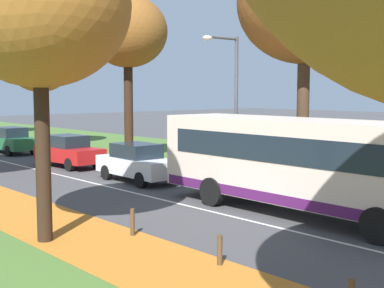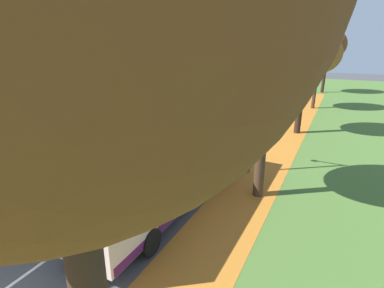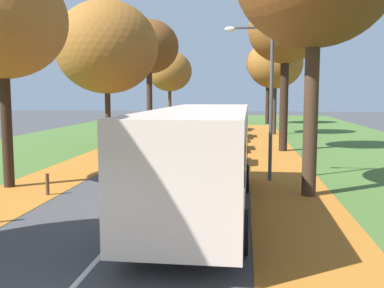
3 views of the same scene
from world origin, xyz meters
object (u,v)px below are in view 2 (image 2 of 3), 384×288
at_px(tree_left_distant, 251,51).
at_px(car_red_following, 254,118).
at_px(streetlamp_right, 247,106).
at_px(tree_right_distant, 328,45).
at_px(bollard_fifth, 102,164).
at_px(car_white_lead, 230,136).
at_px(car_green_third_in_line, 276,103).
at_px(tree_right_far, 320,54).
at_px(bollard_fourth, 55,188).
at_px(car_blue_fourth_in_line, 283,95).
at_px(tree_right_mid, 307,41).
at_px(tree_left_near, 80,60).
at_px(tree_left_mid, 181,51).
at_px(tree_left_far, 226,40).
at_px(tree_right_near, 270,36).
at_px(bus, 169,169).

relative_size(tree_left_distant, car_red_following, 1.87).
bearing_deg(streetlamp_right, tree_right_distant, 86.83).
relative_size(bollard_fifth, car_white_lead, 0.17).
bearing_deg(car_green_third_in_line, car_white_lead, -91.33).
distance_m(bollard_fifth, car_green_third_in_line, 21.35).
relative_size(tree_left_distant, tree_right_far, 1.02).
height_order(tree_left_distant, bollard_fifth, tree_left_distant).
relative_size(bollard_fourth, car_blue_fourth_in_line, 0.16).
relative_size(tree_right_mid, car_green_third_in_line, 2.13).
bearing_deg(tree_right_distant, tree_left_near, -107.51).
distance_m(tree_right_far, car_red_following, 12.34).
xyz_separation_m(tree_left_near, tree_left_mid, (0.03, 12.02, 0.26)).
xyz_separation_m(tree_left_mid, tree_left_far, (0.41, 10.48, 1.04)).
bearing_deg(bollard_fifth, tree_left_near, 150.84).
bearing_deg(streetlamp_right, car_white_lead, 119.94).
bearing_deg(tree_right_near, tree_right_distant, 89.47).
height_order(bollard_fourth, streetlamp_right, streetlamp_right).
bearing_deg(car_green_third_in_line, bus, -90.44).
relative_size(tree_left_mid, tree_left_far, 0.95).
xyz_separation_m(bollard_fourth, bus, (5.35, 1.68, 1.36)).
bearing_deg(car_blue_fourth_in_line, car_red_following, -90.02).
distance_m(tree_left_mid, car_green_third_in_line, 11.89).
bearing_deg(bus, car_red_following, 90.61).
height_order(tree_left_distant, streetlamp_right, tree_left_distant).
height_order(tree_right_far, car_white_lead, tree_right_far).
distance_m(tree_right_distant, car_red_following, 24.20).
bearing_deg(tree_right_distant, tree_right_far, -90.32).
xyz_separation_m(tree_left_near, tree_right_near, (10.70, -0.12, 1.19)).
bearing_deg(car_green_third_in_line, tree_left_distant, 116.78).
bearing_deg(tree_left_mid, tree_left_near, -90.14).
relative_size(tree_left_near, tree_right_distant, 0.91).
height_order(tree_left_far, car_red_following, tree_left_far).
height_order(tree_right_far, bus, tree_right_far).
bearing_deg(car_blue_fourth_in_line, tree_left_mid, -118.78).
bearing_deg(tree_left_mid, tree_right_mid, -2.26).
height_order(bollard_fifth, car_white_lead, car_white_lead).
xyz_separation_m(tree_left_near, tree_right_far, (10.95, 22.40, -0.16)).
distance_m(streetlamp_right, car_red_following, 10.10).
relative_size(tree_left_distant, bus, 0.76).
bearing_deg(car_blue_fourth_in_line, tree_right_distant, 68.81).
bearing_deg(car_green_third_in_line, tree_left_far, 157.13).
height_order(tree_left_distant, tree_right_mid, tree_right_mid).
xyz_separation_m(tree_left_far, car_green_third_in_line, (7.07, -2.98, -6.45)).
distance_m(tree_left_near, tree_right_far, 24.93).
distance_m(tree_left_far, car_green_third_in_line, 10.02).
relative_size(tree_right_mid, bus, 0.86).
height_order(tree_left_mid, car_blue_fourth_in_line, tree_left_mid).
bearing_deg(car_white_lead, bollard_fifth, -127.09).
relative_size(tree_right_near, bollard_fifth, 12.85).
xyz_separation_m(tree_left_distant, tree_right_mid, (10.50, -22.19, 1.22)).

